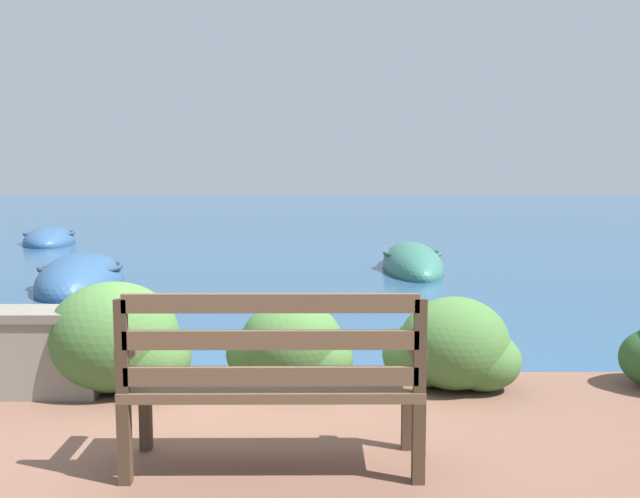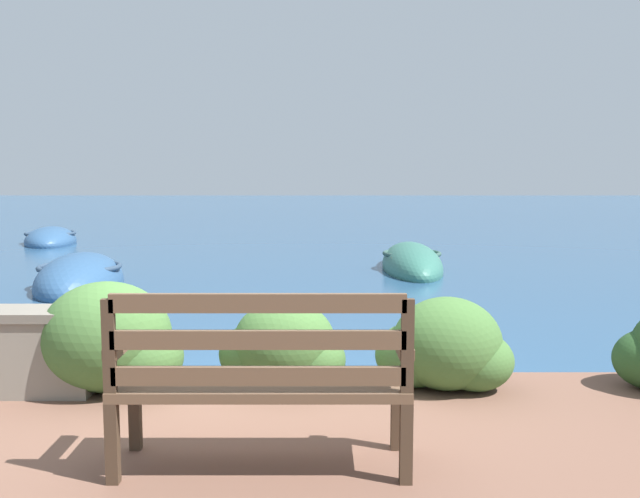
{
  "view_description": "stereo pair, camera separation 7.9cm",
  "coord_description": "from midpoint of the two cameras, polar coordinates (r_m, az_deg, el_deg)",
  "views": [
    {
      "loc": [
        0.61,
        -5.15,
        1.73
      ],
      "look_at": [
        0.67,
        5.88,
        0.47
      ],
      "focal_mm": 40.0,
      "sensor_mm": 36.0,
      "label": 1
    },
    {
      "loc": [
        0.69,
        -5.15,
        1.73
      ],
      "look_at": [
        0.67,
        5.88,
        0.47
      ],
      "focal_mm": 40.0,
      "sensor_mm": 36.0,
      "label": 2
    }
  ],
  "objects": [
    {
      "name": "hedge_clump_right",
      "position": [
        5.0,
        -2.88,
        -7.96
      ],
      "size": [
        0.89,
        0.64,
        0.6
      ],
      "color": "#426B33",
      "rests_on": "patio_terrace"
    },
    {
      "name": "hedge_clump_far_right",
      "position": [
        5.0,
        10.08,
        -7.88
      ],
      "size": [
        0.94,
        0.67,
        0.64
      ],
      "color": "#426B33",
      "rests_on": "patio_terrace"
    },
    {
      "name": "park_bench",
      "position": [
        3.59,
        -4.4,
        -10.09
      ],
      "size": [
        1.48,
        0.48,
        0.93
      ],
      "rotation": [
        0.0,
        0.0,
        0.07
      ],
      "color": "#433123",
      "rests_on": "patio_terrace"
    },
    {
      "name": "rowboat_mid",
      "position": [
        12.3,
        7.2,
        -1.32
      ],
      "size": [
        1.03,
        3.02,
        0.78
      ],
      "rotation": [
        0.0,
        0.0,
        4.7
      ],
      "color": "#336B5B",
      "rests_on": "ground_plane"
    },
    {
      "name": "rowboat_far",
      "position": [
        17.5,
        -20.94,
        0.6
      ],
      "size": [
        1.64,
        2.46,
        0.68
      ],
      "rotation": [
        0.0,
        0.0,
        4.96
      ],
      "color": "#2D517A",
      "rests_on": "ground_plane"
    },
    {
      "name": "ground_plane",
      "position": [
        5.47,
        -7.26,
        -11.98
      ],
      "size": [
        80.0,
        80.0,
        0.0
      ],
      "color": "navy"
    },
    {
      "name": "hedge_clump_centre",
      "position": [
        5.08,
        -16.74,
        -7.27
      ],
      "size": [
        1.1,
        0.79,
        0.75
      ],
      "color": "#426B33",
      "rests_on": "patio_terrace"
    },
    {
      "name": "rowboat_nearest",
      "position": [
        10.87,
        -18.76,
        -2.6
      ],
      "size": [
        1.44,
        2.55,
        0.88
      ],
      "rotation": [
        0.0,
        0.0,
        1.68
      ],
      "color": "#2D517A",
      "rests_on": "ground_plane"
    }
  ]
}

